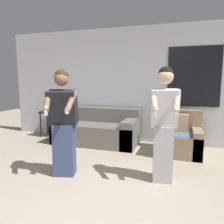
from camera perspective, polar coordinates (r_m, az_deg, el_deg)
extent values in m
plane|color=tan|center=(2.81, -7.60, -23.55)|extent=(14.00, 14.00, 0.00)
cube|color=silver|center=(5.25, 6.22, 6.91)|extent=(6.70, 0.06, 2.70)
cube|color=black|center=(5.11, 20.58, 8.63)|extent=(1.10, 0.01, 1.30)
cube|color=slate|center=(5.15, -4.26, -5.63)|extent=(1.94, 0.87, 0.47)
cube|color=slate|center=(5.36, -3.03, -0.63)|extent=(1.94, 0.22, 0.34)
cube|color=slate|center=(5.49, -12.39, -4.17)|extent=(0.28, 0.87, 0.61)
cube|color=slate|center=(4.89, 4.87, -5.55)|extent=(0.28, 0.87, 0.61)
cube|color=#937A60|center=(4.64, 16.87, -7.82)|extent=(0.88, 0.82, 0.43)
cube|color=#937A60|center=(4.84, 17.15, -1.90)|extent=(0.88, 0.20, 0.43)
cube|color=#937A60|center=(4.64, 12.54, -7.01)|extent=(0.18, 0.82, 0.53)
cube|color=#937A60|center=(4.64, 21.27, -7.40)|extent=(0.18, 0.82, 0.53)
cube|color=slate|center=(4.55, 16.99, -5.28)|extent=(0.75, 0.65, 0.01)
cube|color=tan|center=(4.61, 17.10, -2.74)|extent=(0.36, 0.14, 0.36)
cube|color=black|center=(5.90, -15.37, 0.02)|extent=(0.60, 0.39, 0.04)
cylinder|color=black|center=(5.97, -18.15, -3.26)|extent=(0.04, 0.04, 0.64)
cylinder|color=black|center=(5.69, -13.89, -3.66)|extent=(0.04, 0.04, 0.64)
cylinder|color=black|center=(6.22, -16.49, -2.73)|extent=(0.04, 0.04, 0.64)
cylinder|color=black|center=(5.95, -12.33, -3.08)|extent=(0.04, 0.04, 0.64)
cube|color=beige|center=(5.95, -16.72, 0.87)|extent=(0.10, 0.02, 0.17)
cube|color=beige|center=(5.89, -15.40, 0.75)|extent=(0.13, 0.02, 0.15)
cube|color=#384770|center=(3.54, -12.32, -9.55)|extent=(0.36, 0.31, 0.81)
cube|color=black|center=(3.37, -12.80, 1.13)|extent=(0.48, 0.40, 0.55)
sphere|color=brown|center=(3.33, -13.12, 8.47)|extent=(0.21, 0.21, 0.21)
sphere|color=#3D2819|center=(3.34, -13.05, 9.12)|extent=(0.20, 0.20, 0.20)
cylinder|color=brown|center=(3.27, -16.51, 2.82)|extent=(0.22, 0.36, 0.31)
cube|color=white|center=(3.13, -16.89, 0.29)|extent=(0.04, 0.04, 0.13)
cylinder|color=brown|center=(3.17, -10.60, 2.85)|extent=(0.11, 0.36, 0.31)
cube|color=white|center=(3.04, -11.69, 0.26)|extent=(0.05, 0.05, 0.08)
cube|color=#B2B2B7|center=(3.34, 13.11, -10.55)|extent=(0.30, 0.27, 0.83)
cube|color=silver|center=(3.17, 13.54, 1.02)|extent=(0.40, 0.32, 0.55)
sphere|color=#DBAD8E|center=(3.13, 13.83, 8.97)|extent=(0.22, 0.22, 0.22)
sphere|color=black|center=(3.14, 13.86, 9.66)|extent=(0.21, 0.21, 0.21)
cylinder|color=#DBAD8E|center=(3.00, 10.89, 2.97)|extent=(0.18, 0.36, 0.31)
cube|color=white|center=(2.87, 11.31, 0.17)|extent=(0.04, 0.04, 0.13)
cylinder|color=#DBAD8E|center=(3.02, 16.65, 2.80)|extent=(0.09, 0.36, 0.31)
cube|color=white|center=(2.88, 16.42, 0.03)|extent=(0.05, 0.04, 0.08)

